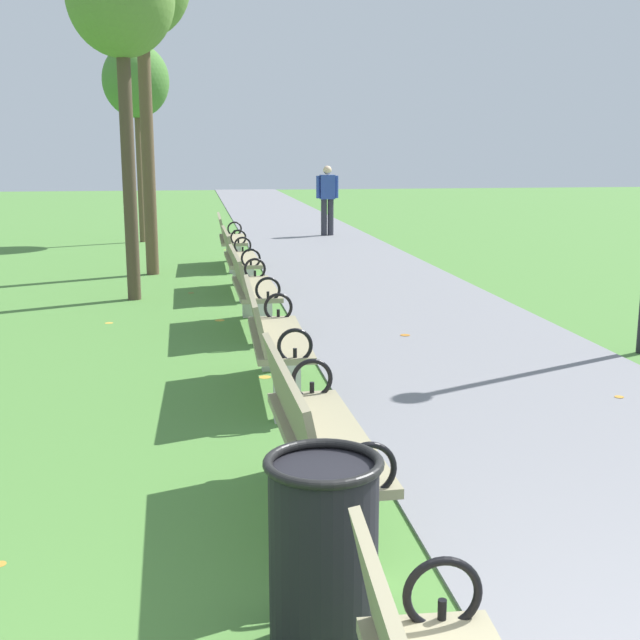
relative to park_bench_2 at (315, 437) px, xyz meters
The scene contains 11 objects.
paved_walkway 15.68m from the park_bench_2, 82.63° to the left, with size 3.01×44.00×0.02m, color slate.
park_bench_2 is the anchor object (origin of this frame).
park_bench_3 2.43m from the park_bench_2, 90.00° to the left, with size 0.51×1.61×0.90m.
park_bench_4 4.93m from the park_bench_2, 90.00° to the left, with size 0.49×1.61×0.90m.
park_bench_5 7.42m from the park_bench_2, 90.00° to the left, with size 0.49×1.60×0.90m.
park_bench_6 10.09m from the park_bench_2, 90.00° to the left, with size 0.49×1.60×0.90m.
tree_1 8.00m from the park_bench_2, 101.53° to the left, with size 1.38×1.38×4.69m.
tree_3 14.73m from the park_bench_2, 96.94° to the left, with size 1.42×1.42×4.23m.
pedestrian_walking 15.12m from the park_bench_2, 80.46° to the left, with size 0.53×0.23×1.62m.
trash_bin 1.22m from the park_bench_2, 96.93° to the right, with size 0.48×0.48×0.84m.
scattered_leaves 2.62m from the park_bench_2, 94.65° to the left, with size 4.56×16.71×0.02m.
Camera 1 is at (-1.12, -1.74, 2.02)m, focal length 45.90 mm.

